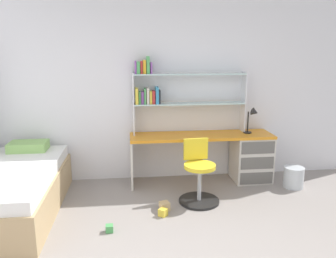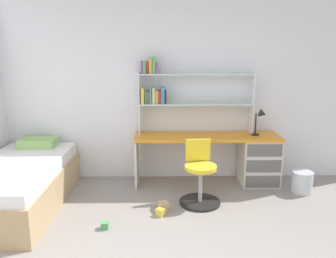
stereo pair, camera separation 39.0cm
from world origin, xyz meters
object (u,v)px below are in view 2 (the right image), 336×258
(waste_bin, at_px, (302,182))
(toy_block_yellow_0, at_px, (161,212))
(bookshelf_hutch, at_px, (178,91))
(bed_platform, at_px, (19,185))
(swivel_chair, at_px, (200,179))
(toy_block_natural_2, at_px, (163,206))
(toy_block_green_1, at_px, (105,225))
(desk, at_px, (245,156))
(desk_lamp, at_px, (261,118))

(waste_bin, bearing_deg, toy_block_yellow_0, -161.62)
(bookshelf_hutch, height_order, bed_platform, bookshelf_hutch)
(bookshelf_hutch, xyz_separation_m, swivel_chair, (0.25, -0.78, -1.03))
(toy_block_yellow_0, relative_size, toy_block_natural_2, 0.81)
(toy_block_green_1, bearing_deg, bed_platform, 153.26)
(swivel_chair, bearing_deg, desk, 41.87)
(swivel_chair, relative_size, toy_block_green_1, 10.22)
(desk, bearing_deg, bed_platform, -166.50)
(bed_platform, bearing_deg, desk, 13.50)
(bookshelf_hutch, xyz_separation_m, waste_bin, (1.69, -0.49, -1.20))
(bookshelf_hutch, height_order, toy_block_yellow_0, bookshelf_hutch)
(bookshelf_hutch, relative_size, bed_platform, 0.83)
(bookshelf_hutch, relative_size, toy_block_green_1, 20.91)
(swivel_chair, bearing_deg, toy_block_green_1, -149.63)
(desk_lamp, xyz_separation_m, bed_platform, (-3.16, -0.69, -0.69))
(desk_lamp, relative_size, toy_block_yellow_0, 4.38)
(waste_bin, distance_m, toy_block_yellow_0, 2.03)
(toy_block_yellow_0, bearing_deg, waste_bin, 18.38)
(bed_platform, relative_size, toy_block_natural_2, 18.13)
(swivel_chair, relative_size, waste_bin, 2.69)
(desk_lamp, bearing_deg, bookshelf_hutch, 172.14)
(toy_block_yellow_0, bearing_deg, desk_lamp, 34.64)
(desk, height_order, toy_block_green_1, desk)
(toy_block_natural_2, bearing_deg, swivel_chair, 25.23)
(desk, bearing_deg, toy_block_green_1, -144.69)
(toy_block_green_1, bearing_deg, toy_block_natural_2, 33.78)
(toy_block_yellow_0, bearing_deg, bed_platform, 170.83)
(desk_lamp, xyz_separation_m, waste_bin, (0.52, -0.33, -0.83))
(desk_lamp, xyz_separation_m, toy_block_yellow_0, (-1.41, -0.97, -0.93))
(swivel_chair, height_order, bed_platform, swivel_chair)
(swivel_chair, xyz_separation_m, toy_block_yellow_0, (-0.50, -0.35, -0.27))
(swivel_chair, height_order, waste_bin, swivel_chair)
(bookshelf_hutch, distance_m, toy_block_yellow_0, 1.74)
(bookshelf_hutch, distance_m, desk_lamp, 1.23)
(desk_lamp, distance_m, swivel_chair, 1.29)
(desk, relative_size, bookshelf_hutch, 1.26)
(toy_block_green_1, bearing_deg, toy_block_yellow_0, 25.89)
(bed_platform, xyz_separation_m, toy_block_green_1, (1.14, -0.58, -0.24))
(desk, xyz_separation_m, toy_block_green_1, (-1.82, -1.29, -0.37))
(desk, height_order, desk_lamp, desk_lamp)
(waste_bin, xyz_separation_m, toy_block_yellow_0, (-1.93, -0.64, -0.10))
(swivel_chair, bearing_deg, toy_block_natural_2, -154.77)
(desk_lamp, distance_m, toy_block_natural_2, 1.86)
(bookshelf_hutch, distance_m, swivel_chair, 1.32)
(bookshelf_hutch, xyz_separation_m, toy_block_green_1, (-0.85, -1.43, -1.31))
(desk, height_order, toy_block_natural_2, desk)
(bookshelf_hutch, bearing_deg, toy_block_green_1, -120.70)
(bookshelf_hutch, distance_m, toy_block_natural_2, 1.65)
(swivel_chair, height_order, toy_block_yellow_0, swivel_chair)
(swivel_chair, xyz_separation_m, bed_platform, (-2.25, -0.07, -0.03))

